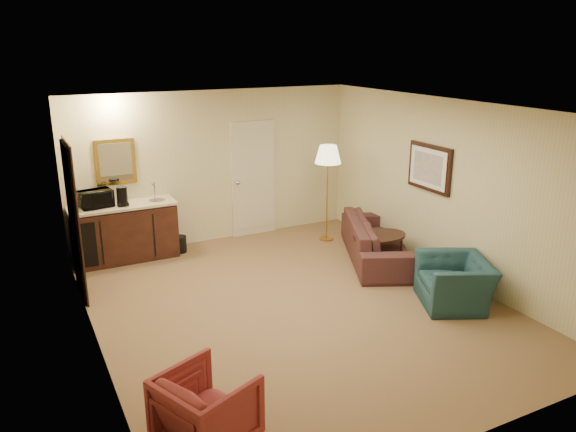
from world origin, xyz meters
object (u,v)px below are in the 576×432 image
sofa (378,233)px  floor_lamp (327,193)px  coffee_table (379,250)px  microwave (95,197)px  coffee_maker (122,196)px  teal_armchair (456,275)px  waste_bin (180,244)px  rose_chair_far (206,406)px  rose_chair_near (198,417)px  wetbar_cabinet (125,232)px

sofa → floor_lamp: size_ratio=1.30×
sofa → floor_lamp: floor_lamp is taller
coffee_table → sofa: bearing=59.3°
floor_lamp → microwave: (-3.73, 0.67, 0.24)m
floor_lamp → coffee_maker: floor_lamp is taller
teal_armchair → floor_lamp: bearing=-151.4°
floor_lamp → waste_bin: size_ratio=6.19×
coffee_table → microwave: 4.44m
rose_chair_far → microwave: microwave is taller
rose_chair_near → floor_lamp: (3.70, 4.07, 0.56)m
rose_chair_far → waste_bin: rose_chair_far is taller
coffee_table → floor_lamp: bearing=94.0°
coffee_table → microwave: size_ratio=1.84×
waste_bin → coffee_maker: bearing=-178.9°
sofa → rose_chair_far: size_ratio=2.97×
coffee_table → waste_bin: size_ratio=3.24×
wetbar_cabinet → rose_chair_near: bearing=-94.3°
wetbar_cabinet → waste_bin: bearing=-4.6°
floor_lamp → coffee_maker: size_ratio=5.59×
coffee_table → rose_chair_near: bearing=-145.0°
coffee_table → floor_lamp: (-0.10, 1.42, 0.59)m
rose_chair_near → waste_bin: size_ratio=2.11×
wetbar_cabinet → coffee_maker: coffee_maker is taller
coffee_table → coffee_maker: bearing=150.3°
sofa → rose_chair_far: (-3.88, -2.91, -0.06)m
rose_chair_near → floor_lamp: bearing=-65.9°
rose_chair_near → floor_lamp: 5.53m
rose_chair_far → coffee_table: 4.58m
waste_bin → rose_chair_far: bearing=-103.7°
sofa → teal_armchair: 1.81m
coffee_table → microwave: bearing=151.5°
floor_lamp → rose_chair_far: bearing=-131.7°
sofa → wetbar_cabinet: bearing=88.0°
wetbar_cabinet → sofa: (3.60, -1.81, -0.03)m
teal_armchair → floor_lamp: 3.01m
floor_lamp → microwave: floor_lamp is taller
rose_chair_near → coffee_table: size_ratio=0.65×
floor_lamp → waste_bin: 2.65m
floor_lamp → waste_bin: bearing=167.0°
coffee_table → coffee_maker: (-3.45, 1.97, 0.82)m
rose_chair_near → waste_bin: 4.81m
rose_chair_near → rose_chair_far: (0.08, -0.00, 0.08)m
rose_chair_far → sofa: bearing=-75.7°
teal_armchair → coffee_maker: (-3.55, 3.53, 0.65)m
rose_chair_far → teal_armchair: bearing=-96.6°
sofa → microwave: size_ratio=4.58×
wetbar_cabinet → microwave: 0.73m
wetbar_cabinet → waste_bin: 0.92m
wetbar_cabinet → rose_chair_near: wetbar_cabinet is taller
coffee_table → waste_bin: bearing=142.4°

